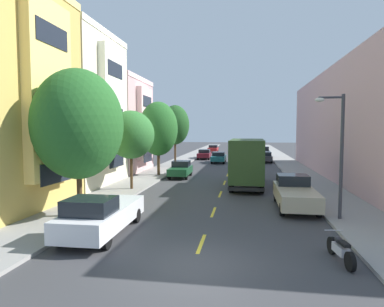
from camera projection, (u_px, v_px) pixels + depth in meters
ground_plane at (231, 166)px, 40.39m from camera, size 160.00×160.00×0.00m
sidewalk_left at (170, 166)px, 39.52m from camera, size 3.20×120.00×0.14m
sidewalk_right at (294, 168)px, 37.31m from camera, size 3.20×120.00×0.14m
lane_centerline_dashes at (229, 172)px, 34.97m from camera, size 0.14×47.20×0.01m
townhouse_second_cream at (39, 113)px, 26.50m from camera, size 12.46×8.18×11.84m
townhouse_third_rose at (86, 127)px, 34.87m from camera, size 12.93×8.18×9.65m
street_tree_nearest at (78, 124)px, 16.19m from camera, size 4.35×4.35×7.15m
street_tree_second at (131, 135)px, 23.76m from camera, size 3.32×3.32×5.59m
street_tree_third at (158, 129)px, 31.26m from camera, size 3.64×3.64×6.85m
street_tree_farthest at (175, 125)px, 38.76m from camera, size 3.29×3.29×7.09m
street_lamp at (338, 146)px, 15.67m from camera, size 1.35×0.28×5.87m
delivery_box_truck at (247, 160)px, 25.56m from camera, size 2.55×8.12×3.64m
parked_hatchback_forest at (181, 169)px, 30.74m from camera, size 1.81×4.03×1.50m
parked_pickup_champagne at (295, 193)px, 18.68m from camera, size 2.03×5.31×1.73m
parked_pickup_white at (101, 215)px, 13.83m from camera, size 2.08×5.33×1.73m
parked_wagon_silver at (259, 150)px, 61.03m from camera, size 1.93×4.74×1.50m
parked_sedan_burgundy at (204, 154)px, 50.35m from camera, size 1.91×4.54×1.43m
parked_sedan_charcoal at (265, 157)px, 45.22m from camera, size 1.86×4.52×1.43m
parked_sedan_red at (213, 149)px, 65.34m from camera, size 1.80×4.50×1.43m
parked_pickup_black at (263, 153)px, 52.05m from camera, size 2.10×5.34×1.73m
moving_teal_sedan at (219, 157)px, 44.55m from camera, size 1.80×4.50×1.43m
parked_motorcycle at (340, 250)px, 10.99m from camera, size 0.62×2.05×0.90m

